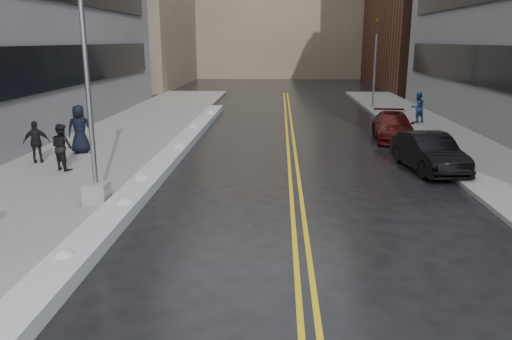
# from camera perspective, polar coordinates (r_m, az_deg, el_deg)

# --- Properties ---
(ground) EXTENTS (160.00, 160.00, 0.00)m
(ground) POSITION_cam_1_polar(r_m,az_deg,el_deg) (12.59, -6.44, -7.50)
(ground) COLOR black
(ground) RESTS_ON ground
(sidewalk_west) EXTENTS (5.50, 50.00, 0.15)m
(sidewalk_west) POSITION_cam_1_polar(r_m,az_deg,el_deg) (23.31, -16.64, 2.49)
(sidewalk_west) COLOR gray
(sidewalk_west) RESTS_ON ground
(sidewalk_east) EXTENTS (4.00, 50.00, 0.15)m
(sidewalk_east) POSITION_cam_1_polar(r_m,az_deg,el_deg) (23.43, 22.76, 2.02)
(sidewalk_east) COLOR gray
(sidewalk_east) RESTS_ON ground
(lane_line_left) EXTENTS (0.12, 50.00, 0.01)m
(lane_line_left) POSITION_cam_1_polar(r_m,az_deg,el_deg) (22.02, 3.70, 2.21)
(lane_line_left) COLOR gold
(lane_line_left) RESTS_ON ground
(lane_line_right) EXTENTS (0.12, 50.00, 0.01)m
(lane_line_right) POSITION_cam_1_polar(r_m,az_deg,el_deg) (22.03, 4.48, 2.20)
(lane_line_right) COLOR gold
(lane_line_right) RESTS_ON ground
(snow_ridge) EXTENTS (0.90, 30.00, 0.34)m
(snow_ridge) POSITION_cam_1_polar(r_m,az_deg,el_deg) (20.51, -9.74, 1.58)
(snow_ridge) COLOR silver
(snow_ridge) RESTS_ON ground
(lamppost) EXTENTS (0.65, 0.65, 7.62)m
(lamppost) POSITION_cam_1_polar(r_m,az_deg,el_deg) (14.66, -18.38, 5.29)
(lamppost) COLOR gray
(lamppost) RESTS_ON sidewalk_west
(fire_hydrant) EXTENTS (0.26, 0.26, 0.73)m
(fire_hydrant) POSITION_cam_1_polar(r_m,az_deg,el_deg) (23.02, 20.54, 3.23)
(fire_hydrant) COLOR maroon
(fire_hydrant) RESTS_ON sidewalk_east
(traffic_signal) EXTENTS (0.16, 0.20, 6.00)m
(traffic_signal) POSITION_cam_1_polar(r_m,az_deg,el_deg) (36.13, 13.46, 12.13)
(traffic_signal) COLOR gray
(traffic_signal) RESTS_ON sidewalk_east
(pedestrian_b) EXTENTS (1.03, 0.96, 1.69)m
(pedestrian_b) POSITION_cam_1_polar(r_m,az_deg,el_deg) (19.29, -21.29, 2.48)
(pedestrian_b) COLOR black
(pedestrian_b) RESTS_ON sidewalk_west
(pedestrian_c) EXTENTS (1.10, 0.83, 2.01)m
(pedestrian_c) POSITION_cam_1_polar(r_m,az_deg,el_deg) (21.99, -19.51, 4.44)
(pedestrian_c) COLOR black
(pedestrian_c) RESTS_ON sidewalk_west
(pedestrian_d) EXTENTS (1.03, 0.70, 1.62)m
(pedestrian_d) POSITION_cam_1_polar(r_m,az_deg,el_deg) (20.80, -23.78, 2.94)
(pedestrian_d) COLOR black
(pedestrian_d) RESTS_ON sidewalk_west
(pedestrian_east) EXTENTS (1.01, 0.92, 1.71)m
(pedestrian_east) POSITION_cam_1_polar(r_m,az_deg,el_deg) (30.11, 17.99, 6.81)
(pedestrian_east) COLOR navy
(pedestrian_east) RESTS_ON sidewalk_east
(car_black) EXTENTS (2.03, 4.40, 1.40)m
(car_black) POSITION_cam_1_polar(r_m,az_deg,el_deg) (19.56, 19.15, 1.92)
(car_black) COLOR black
(car_black) RESTS_ON ground
(car_maroon) EXTENTS (2.24, 4.63, 1.30)m
(car_maroon) POSITION_cam_1_polar(r_m,az_deg,el_deg) (25.31, 15.40, 4.82)
(car_maroon) COLOR #370908
(car_maroon) RESTS_ON ground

